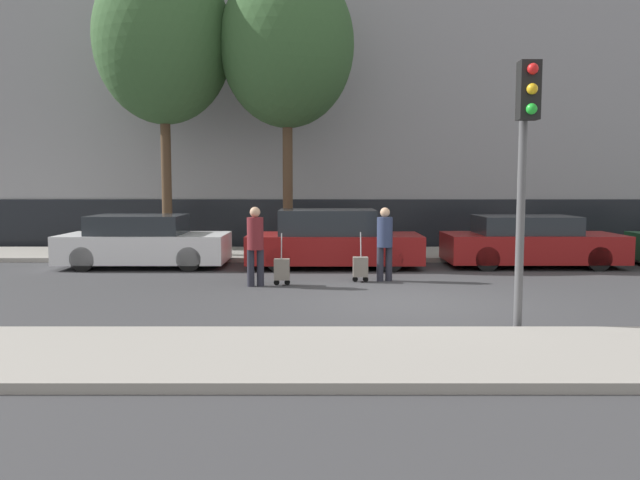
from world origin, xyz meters
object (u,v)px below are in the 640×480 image
(bare_tree_down_street, at_px, (285,46))
(parked_car_2, at_px, (528,242))
(pedestrian_left, at_px, (254,242))
(pedestrian_right, at_px, (383,240))
(parked_car_1, at_px, (330,241))
(trolley_right, at_px, (359,267))
(parked_bicycle, at_px, (554,239))
(traffic_light, at_px, (523,142))
(parked_car_0, at_px, (142,242))
(trolley_left, at_px, (280,269))
(bare_tree_near_crossing, at_px, (161,40))

(bare_tree_down_street, bearing_deg, parked_car_2, -15.39)
(pedestrian_left, relative_size, pedestrian_right, 1.02)
(parked_car_1, distance_m, trolley_right, 2.44)
(pedestrian_left, relative_size, parked_bicycle, 0.93)
(bare_tree_down_street, bearing_deg, parked_bicycle, 5.43)
(parked_car_1, bearing_deg, trolley_right, -76.38)
(pedestrian_left, xyz_separation_m, traffic_light, (4.20, -4.01, 1.78))
(parked_car_2, distance_m, parked_bicycle, 2.96)
(parked_car_0, relative_size, traffic_light, 1.09)
(parked_car_1, relative_size, bare_tree_down_street, 0.54)
(pedestrian_left, relative_size, trolley_left, 1.50)
(pedestrian_right, bearing_deg, parked_car_0, 144.65)
(parked_bicycle, xyz_separation_m, bare_tree_near_crossing, (-11.32, -0.63, 5.59))
(pedestrian_left, distance_m, trolley_left, 0.81)
(parked_car_2, bearing_deg, pedestrian_right, -149.25)
(trolley_right, xyz_separation_m, parked_bicycle, (6.11, 4.97, 0.16))
(trolley_right, bearing_deg, pedestrian_left, -165.67)
(parked_bicycle, height_order, bare_tree_near_crossing, bare_tree_near_crossing)
(parked_bicycle, bearing_deg, parked_car_0, -167.57)
(parked_car_2, bearing_deg, parked_bicycle, 57.03)
(parked_car_0, xyz_separation_m, trolley_right, (5.37, -2.44, -0.30))
(traffic_light, distance_m, bare_tree_down_street, 10.08)
(parked_car_1, xyz_separation_m, bare_tree_near_crossing, (-4.65, 1.99, 5.40))
(parked_car_2, bearing_deg, parked_car_0, -179.71)
(parked_car_1, xyz_separation_m, bare_tree_down_street, (-1.21, 1.87, 5.22))
(pedestrian_right, relative_size, parked_bicycle, 0.91)
(parked_car_2, relative_size, bare_tree_near_crossing, 0.53)
(trolley_right, distance_m, bare_tree_near_crossing, 8.90)
(parked_car_0, height_order, bare_tree_near_crossing, bare_tree_near_crossing)
(trolley_left, relative_size, traffic_light, 0.29)
(traffic_light, bearing_deg, parked_bicycle, 66.68)
(parked_car_1, distance_m, parked_car_2, 5.07)
(parked_car_0, relative_size, trolley_right, 3.83)
(parked_bicycle, bearing_deg, trolley_right, -140.85)
(parked_car_0, relative_size, parked_car_2, 0.95)
(pedestrian_left, distance_m, bare_tree_near_crossing, 7.72)
(bare_tree_down_street, bearing_deg, parked_car_1, -57.07)
(parked_bicycle, bearing_deg, trolley_left, -145.15)
(trolley_right, relative_size, parked_bicycle, 0.61)
(pedestrian_right, distance_m, parked_bicycle, 7.39)
(parked_car_1, distance_m, bare_tree_near_crossing, 7.40)
(pedestrian_left, height_order, pedestrian_right, pedestrian_left)
(parked_bicycle, relative_size, bare_tree_down_street, 0.22)
(trolley_right, bearing_deg, parked_car_1, 103.62)
(parked_car_2, xyz_separation_m, parked_bicycle, (1.61, 2.48, -0.13))
(trolley_left, bearing_deg, parked_car_2, 25.46)
(parked_car_2, distance_m, bare_tree_down_street, 8.38)
(pedestrian_right, bearing_deg, parked_bicycle, 26.97)
(traffic_light, height_order, bare_tree_down_street, bare_tree_down_street)
(traffic_light, xyz_separation_m, bare_tree_down_street, (-3.77, 8.79, 3.19))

